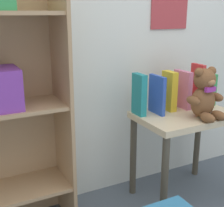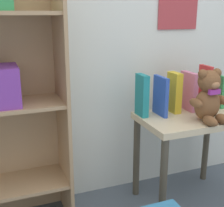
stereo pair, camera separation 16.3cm
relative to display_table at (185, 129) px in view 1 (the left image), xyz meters
The scene contains 8 objects.
display_table is the anchor object (origin of this frame).
teddy_bear 0.25m from the display_table, 70.00° to the right, with size 0.22×0.20×0.28m.
book_standing_teal 0.35m from the display_table, 156.98° to the left, with size 0.04×0.11×0.24m, color teal.
book_standing_blue 0.27m from the display_table, 152.31° to the left, with size 0.02×0.14×0.22m, color #2D51B7.
book_standing_yellow 0.24m from the display_table, 116.66° to the left, with size 0.04×0.10×0.24m, color gold.
book_standing_pink 0.24m from the display_table, 64.27° to the left, with size 0.03×0.14×0.23m, color #D17093.
book_standing_red 0.29m from the display_table, 31.22° to the left, with size 0.02×0.11×0.27m, color red.
book_standing_green 0.34m from the display_table, 20.63° to the left, with size 0.02×0.12×0.20m, color #33934C.
Camera 1 is at (-0.96, -0.41, 1.11)m, focal length 50.00 mm.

